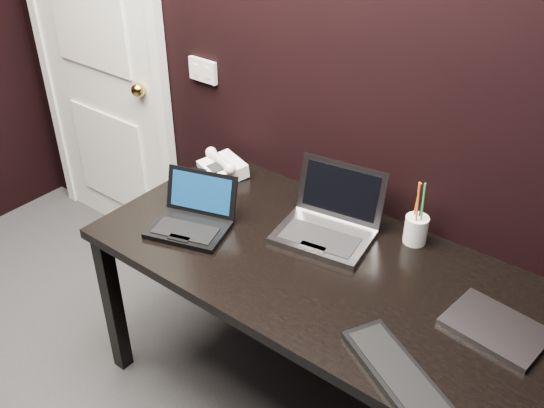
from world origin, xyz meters
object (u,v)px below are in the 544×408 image
Objects in this scene: closed_laptop at (496,328)px; desk_phone at (222,167)px; door at (97,53)px; ext_keyboard at (398,375)px; desk at (323,281)px; silver_laptop at (328,224)px; netbook at (192,218)px; pen_cup at (416,229)px; mobile_phone at (201,182)px.

desk_phone is at bearing 171.70° from closed_laptop.
door is 2.22m from ext_keyboard.
door is at bearing 171.80° from closed_laptop.
door reaches higher than desk.
closed_laptop is 1.30m from desk_phone.
door reaches higher than closed_laptop.
silver_laptop is at bearing 120.44° from desk.
desk is 7.46× the size of desk_phone.
desk_phone is (-1.14, 0.54, 0.03)m from ext_keyboard.
door is 1.26m from netbook.
desk_phone is 0.88m from pen_cup.
desk is 6.77× the size of pen_cup.
door reaches higher than ext_keyboard.
desk_phone is (-1.29, 0.19, 0.03)m from closed_laptop.
netbook reaches higher than mobile_phone.
pen_cup is at bearing 147.23° from closed_laptop.
desk_phone is at bearing 154.78° from ext_keyboard.
silver_laptop is at bearing 171.26° from closed_laptop.
desk_phone is 0.91× the size of pen_cup.
pen_cup is (0.28, 0.16, 0.01)m from silver_laptop.
mobile_phone is (0.96, -0.28, -0.27)m from door.
silver_laptop is at bearing -7.80° from desk_phone.
netbook is at bearing -147.13° from silver_laptop.
pen_cup reaches higher than ext_keyboard.
ext_keyboard is 1.84× the size of desk_phone.
netbook is 0.98m from ext_keyboard.
silver_laptop is 0.61m from desk_phone.
mobile_phone is at bearing -15.97° from door.
silver_laptop is at bearing 139.81° from ext_keyboard.
netbook is at bearing 169.71° from ext_keyboard.
desk is at bearing -174.93° from closed_laptop.
ext_keyboard is (0.97, -0.18, -0.03)m from netbook.
desk_phone reaches higher than closed_laptop.
mobile_phone is at bearing -174.43° from silver_laptop.
netbook reaches higher than closed_laptop.
desk_phone is 0.14m from mobile_phone.
desk is at bearing -120.85° from pen_cup.
desk is 4.82× the size of netbook.
desk is 0.74m from desk_phone.
mobile_phone is (-0.69, 0.10, 0.11)m from desk.
ext_keyboard is at bearing -40.19° from silver_laptop.
pen_cup is at bearing -1.94° from door.
netbook is 0.84× the size of ext_keyboard.
silver_laptop is at bearing 32.87° from netbook.
mobile_phone is 0.90m from pen_cup.
closed_laptop reaches higher than desk.
closed_laptop is (0.68, -0.11, -0.03)m from silver_laptop.
netbook is at bearing -171.17° from closed_laptop.
ext_keyboard is at bearing -67.04° from pen_cup.
silver_laptop is (1.56, -0.22, -0.26)m from door.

